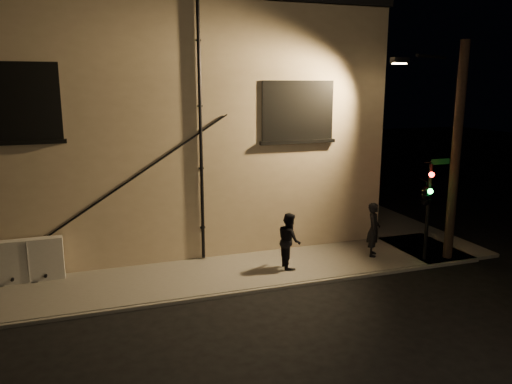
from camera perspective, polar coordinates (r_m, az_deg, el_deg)
name	(u,v)px	position (r m, az deg, el deg)	size (l,w,h in m)	color
ground	(286,287)	(15.02, 3.44, -10.82)	(90.00, 90.00, 0.00)	black
sidewalk	(272,239)	(19.26, 1.81, -5.37)	(21.00, 16.00, 0.12)	#625E58
building	(141,120)	(21.92, -13.02, 8.06)	(16.20, 12.23, 8.80)	tan
utility_cabinet	(28,260)	(16.37, -24.58, -7.11)	(1.97, 0.33, 1.29)	beige
pedestrian_a	(374,229)	(17.46, 13.29, -4.19)	(0.67, 0.44, 1.85)	black
pedestrian_b	(289,240)	(15.98, 3.83, -5.52)	(0.87, 0.68, 1.79)	black
traffic_signal	(426,194)	(17.01, 18.88, -0.24)	(1.37, 2.00, 3.39)	black
streetlamp_pole	(453,148)	(17.49, 21.56, 4.68)	(2.03, 1.39, 7.24)	black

